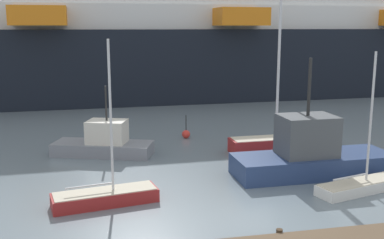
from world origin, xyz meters
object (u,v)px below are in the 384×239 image
(fishing_boat_0, at_px, (104,143))
(fishing_boat_1, at_px, (311,155))
(sailboat_0, at_px, (360,185))
(channel_buoy_0, at_px, (186,134))
(sailboat_1, at_px, (284,141))
(cruise_ship, at_px, (211,20))
(sailboat_2, at_px, (105,196))

(fishing_boat_0, xyz_separation_m, fishing_boat_1, (10.69, -6.21, 0.32))
(sailboat_0, bearing_deg, channel_buoy_0, 101.40)
(sailboat_1, xyz_separation_m, fishing_boat_1, (-0.53, -4.84, 0.49))
(fishing_boat_1, height_order, cruise_ship, cruise_ship)
(channel_buoy_0, xyz_separation_m, cruise_ship, (7.75, 23.52, 8.26))
(sailboat_0, bearing_deg, fishing_boat_0, 127.55)
(fishing_boat_0, bearing_deg, fishing_boat_1, -10.60)
(channel_buoy_0, bearing_deg, fishing_boat_0, -150.81)
(fishing_boat_1, bearing_deg, channel_buoy_0, -63.40)
(sailboat_0, xyz_separation_m, sailboat_1, (-0.63, 7.80, 0.25))
(sailboat_2, xyz_separation_m, cruise_ship, (13.69, 34.98, 8.18))
(sailboat_1, height_order, fishing_boat_1, sailboat_1)
(fishing_boat_0, height_order, channel_buoy_0, fishing_boat_0)
(fishing_boat_0, bearing_deg, sailboat_0, -18.17)
(sailboat_1, height_order, cruise_ship, cruise_ship)
(sailboat_1, relative_size, sailboat_2, 1.44)
(sailboat_0, height_order, fishing_boat_0, sailboat_0)
(sailboat_1, xyz_separation_m, fishing_boat_0, (-11.22, 1.37, 0.16))
(sailboat_2, relative_size, fishing_boat_0, 1.14)
(fishing_boat_0, distance_m, fishing_boat_1, 12.36)
(sailboat_2, distance_m, fishing_boat_1, 11.07)
(sailboat_0, xyz_separation_m, fishing_boat_0, (-11.85, 9.16, 0.42))
(sailboat_1, bearing_deg, fishing_boat_1, 82.28)
(fishing_boat_0, bearing_deg, sailboat_1, 12.60)
(sailboat_2, height_order, fishing_boat_0, sailboat_2)
(sailboat_0, xyz_separation_m, fishing_boat_1, (-1.16, 2.96, 0.74))
(sailboat_0, distance_m, channel_buoy_0, 13.80)
(cruise_ship, bearing_deg, fishing_boat_1, -96.48)
(sailboat_0, height_order, cruise_ship, cruise_ship)
(sailboat_0, relative_size, fishing_boat_0, 1.04)
(sailboat_0, bearing_deg, sailboat_2, 160.88)
(sailboat_2, relative_size, cruise_ship, 0.05)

